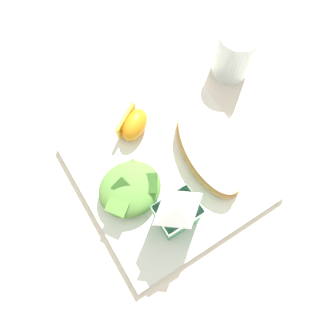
% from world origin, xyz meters
% --- Properties ---
extents(ground, '(3.00, 3.00, 0.00)m').
position_xyz_m(ground, '(0.00, 0.00, 0.00)').
color(ground, beige).
extents(white_plate, '(0.28, 0.28, 0.02)m').
position_xyz_m(white_plate, '(0.00, 0.00, 0.01)').
color(white_plate, white).
rests_on(white_plate, ground).
extents(cheesy_pizza_bread, '(0.10, 0.18, 0.04)m').
position_xyz_m(cheesy_pizza_bread, '(-0.07, 0.01, 0.03)').
color(cheesy_pizza_bread, tan).
rests_on(cheesy_pizza_bread, white_plate).
extents(green_salad_pile, '(0.10, 0.09, 0.05)m').
position_xyz_m(green_salad_pile, '(0.07, -0.00, 0.04)').
color(green_salad_pile, '#5B8E3D').
rests_on(green_salad_pile, white_plate).
extents(milk_carton, '(0.06, 0.05, 0.11)m').
position_xyz_m(milk_carton, '(0.03, 0.08, 0.08)').
color(milk_carton, '#2D8451').
rests_on(milk_carton, white_plate).
extents(orange_wedge_front, '(0.07, 0.06, 0.04)m').
position_xyz_m(orange_wedge_front, '(0.01, -0.09, 0.04)').
color(orange_wedge_front, orange).
rests_on(orange_wedge_front, white_plate).
extents(drinking_clear_cup, '(0.07, 0.07, 0.10)m').
position_xyz_m(drinking_clear_cup, '(-0.21, -0.11, 0.05)').
color(drinking_clear_cup, silver).
rests_on(drinking_clear_cup, ground).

